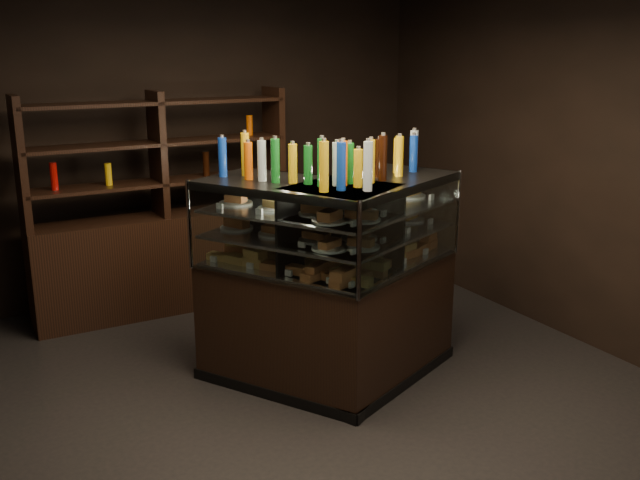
# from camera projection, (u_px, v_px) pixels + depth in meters

# --- Properties ---
(ground) EXTENTS (5.00, 5.00, 0.00)m
(ground) POSITION_uv_depth(u_px,v_px,m) (295.00, 392.00, 5.05)
(ground) COLOR black
(ground) RESTS_ON ground
(room_shell) EXTENTS (5.02, 5.02, 3.01)m
(room_shell) POSITION_uv_depth(u_px,v_px,m) (292.00, 115.00, 4.55)
(room_shell) COLOR black
(room_shell) RESTS_ON ground
(display_case) EXTENTS (1.94, 1.52, 1.49)m
(display_case) POSITION_uv_depth(u_px,v_px,m) (334.00, 315.00, 5.12)
(display_case) COLOR black
(display_case) RESTS_ON ground
(food_display) EXTENTS (1.55, 1.15, 0.46)m
(food_display) POSITION_uv_depth(u_px,v_px,m) (335.00, 234.00, 4.96)
(food_display) COLOR #DB834E
(food_display) RESTS_ON display_case
(bottles_top) EXTENTS (1.38, 1.01, 0.30)m
(bottles_top) POSITION_uv_depth(u_px,v_px,m) (335.00, 160.00, 4.83)
(bottles_top) COLOR yellow
(bottles_top) RESTS_ON display_case
(potted_conifer) EXTENTS (0.40, 0.40, 0.85)m
(potted_conifer) POSITION_uv_depth(u_px,v_px,m) (353.00, 313.00, 5.22)
(potted_conifer) COLOR black
(potted_conifer) RESTS_ON ground
(back_shelving) EXTENTS (2.35, 0.49, 2.00)m
(back_shelving) POSITION_uv_depth(u_px,v_px,m) (163.00, 246.00, 6.49)
(back_shelving) COLOR black
(back_shelving) RESTS_ON ground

